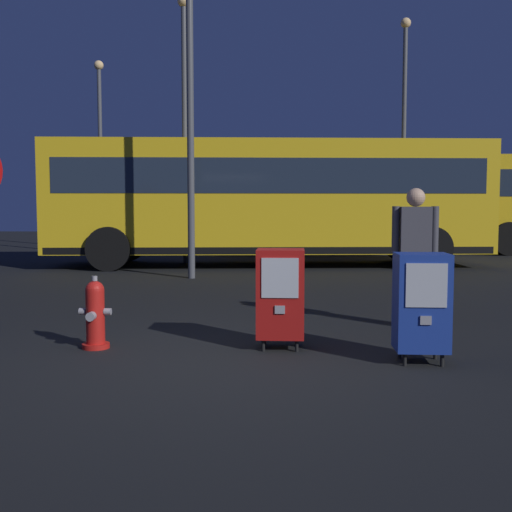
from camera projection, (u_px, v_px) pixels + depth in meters
ground_plane at (216, 361)px, 5.86m from camera, size 60.00×60.00×0.00m
fire_hydrant at (95, 314)px, 6.38m from camera, size 0.33×0.31×0.75m
newspaper_box_primary at (421, 302)px, 5.77m from camera, size 0.48×0.42×1.02m
newspaper_box_secondary at (280, 293)px, 6.35m from camera, size 0.48×0.42×1.02m
pedestrian at (415, 249)px, 7.45m from camera, size 0.55×0.22×1.67m
bus_near at (268, 196)px, 15.34m from camera, size 10.69×3.58×3.00m
bus_far at (378, 199)px, 19.86m from camera, size 10.52×2.84×3.00m
street_light_near_left at (190, 87)px, 12.37m from camera, size 0.32×0.32×6.54m
street_light_near_right at (100, 140)px, 21.13m from camera, size 0.32×0.32×6.35m
street_light_far_left at (404, 118)px, 19.48m from camera, size 0.32×0.32×7.27m
street_light_far_right at (185, 109)px, 15.88m from camera, size 0.32×0.32×6.76m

